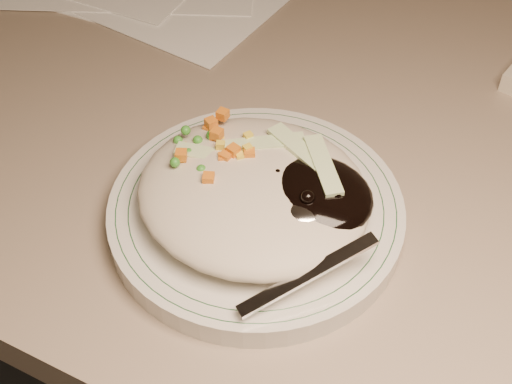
% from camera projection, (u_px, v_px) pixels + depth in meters
% --- Properties ---
extents(desk, '(1.40, 0.70, 0.74)m').
position_uv_depth(desk, '(369.00, 260.00, 0.83)').
color(desk, gray).
rests_on(desk, ground).
extents(plate, '(0.25, 0.25, 0.02)m').
position_uv_depth(plate, '(256.00, 213.00, 0.60)').
color(plate, silver).
rests_on(plate, desk).
extents(plate_rim, '(0.24, 0.24, 0.00)m').
position_uv_depth(plate_rim, '(256.00, 205.00, 0.59)').
color(plate_rim, '#144723').
rests_on(plate_rim, plate).
extents(meal, '(0.21, 0.19, 0.05)m').
position_uv_depth(meal, '(260.00, 190.00, 0.58)').
color(meal, '#B8AC95').
rests_on(meal, plate).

